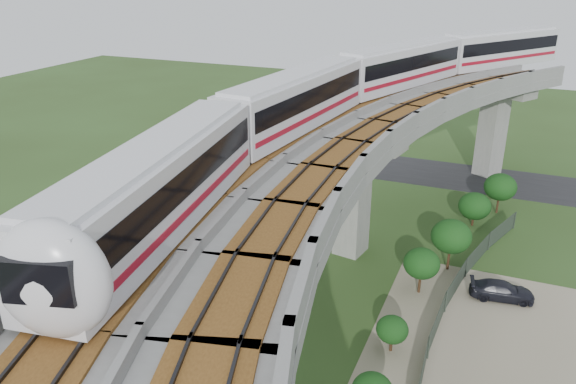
% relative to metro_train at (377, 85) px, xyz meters
% --- Properties ---
extents(ground, '(160.00, 160.00, 0.00)m').
position_rel_metro_train_xyz_m(ground, '(-1.68, -12.55, -12.31)').
color(ground, '#2E451B').
rests_on(ground, ground).
extents(asphalt_road, '(60.00, 8.00, 0.03)m').
position_rel_metro_train_xyz_m(asphalt_road, '(-1.68, 17.45, -12.29)').
color(asphalt_road, '#232326').
rests_on(asphalt_road, ground).
extents(viaduct, '(19.58, 73.98, 11.40)m').
position_rel_metro_train_xyz_m(viaduct, '(2.16, -12.55, -3.26)').
color(viaduct, '#99968E').
rests_on(viaduct, ground).
extents(metro_train, '(18.05, 59.91, 3.64)m').
position_rel_metro_train_xyz_m(metro_train, '(0.00, 0.00, 0.00)').
color(metro_train, silver).
rests_on(metro_train, ground).
extents(fence, '(3.87, 38.73, 1.50)m').
position_rel_metro_train_xyz_m(fence, '(8.07, -12.55, -11.56)').
color(fence, '#2D382D').
rests_on(fence, ground).
extents(tree_0, '(2.74, 2.74, 3.60)m').
position_rel_metro_train_xyz_m(tree_0, '(9.06, 9.53, -9.88)').
color(tree_0, '#382314').
rests_on(tree_0, ground).
extents(tree_1, '(2.63, 2.63, 2.88)m').
position_rel_metro_train_xyz_m(tree_1, '(7.35, 6.08, -10.55)').
color(tree_1, '#382314').
rests_on(tree_1, ground).
extents(tree_2, '(2.82, 2.82, 3.84)m').
position_rel_metro_train_xyz_m(tree_2, '(6.45, -2.11, -9.67)').
color(tree_2, '#382314').
rests_on(tree_2, ground).
extents(tree_3, '(2.38, 2.38, 3.22)m').
position_rel_metro_train_xyz_m(tree_3, '(5.12, -5.94, -10.10)').
color(tree_3, '#382314').
rests_on(tree_3, ground).
extents(tree_4, '(1.81, 1.81, 2.23)m').
position_rel_metro_train_xyz_m(tree_4, '(4.76, -12.63, -10.85)').
color(tree_4, '#382314').
rests_on(tree_4, ground).
extents(car_dark, '(4.26, 2.29, 1.17)m').
position_rel_metro_train_xyz_m(car_dark, '(10.20, -4.64, -11.68)').
color(car_dark, black).
rests_on(car_dark, dirt_lot).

